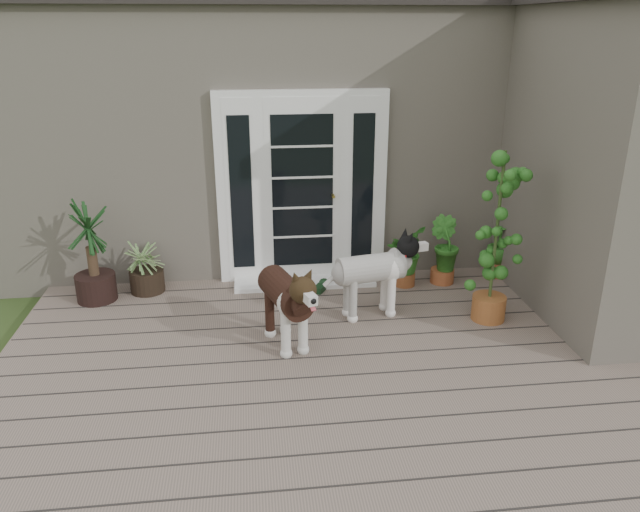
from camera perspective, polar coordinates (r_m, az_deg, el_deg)
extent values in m
cube|color=#6B5B4C|center=(5.34, 2.83, -11.54)|extent=(6.20, 4.60, 0.12)
cube|color=#665E54|center=(8.84, -1.61, 11.88)|extent=(7.40, 4.00, 3.10)
cube|color=#2D2826|center=(8.74, -1.73, 22.63)|extent=(7.60, 4.20, 0.20)
cube|color=#665E54|center=(6.80, 26.46, 7.03)|extent=(1.60, 2.40, 3.10)
cube|color=white|center=(6.89, -1.67, 6.31)|extent=(1.90, 0.14, 2.15)
cube|color=white|center=(7.04, -1.43, -2.39)|extent=(1.60, 0.40, 0.05)
imported|color=#1C6420|center=(6.98, 7.94, -0.43)|extent=(0.62, 0.62, 0.59)
imported|color=#1C5317|center=(7.13, 11.41, -0.28)|extent=(0.53, 0.53, 0.57)
imported|color=#194C15|center=(7.51, 16.27, 0.12)|extent=(0.43, 0.43, 0.51)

